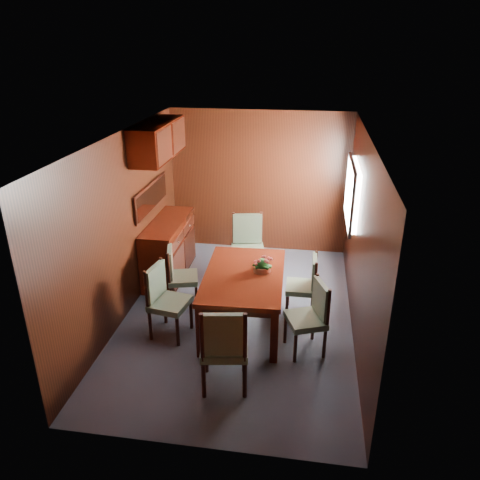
% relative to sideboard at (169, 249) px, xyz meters
% --- Properties ---
extents(ground, '(4.50, 4.50, 0.00)m').
position_rel_sideboard_xyz_m(ground, '(1.25, -1.00, -0.45)').
color(ground, '#3C4252').
rests_on(ground, ground).
extents(room_shell, '(3.06, 4.52, 2.41)m').
position_rel_sideboard_xyz_m(room_shell, '(1.15, -0.67, 1.18)').
color(room_shell, black).
rests_on(room_shell, ground).
extents(sideboard, '(0.48, 1.40, 0.90)m').
position_rel_sideboard_xyz_m(sideboard, '(0.00, 0.00, 0.00)').
color(sideboard, '#360F06').
rests_on(sideboard, ground).
extents(dining_table, '(1.04, 1.61, 0.74)m').
position_rel_sideboard_xyz_m(dining_table, '(1.35, -1.19, 0.18)').
color(dining_table, '#360F06').
rests_on(dining_table, ground).
extents(chair_left_near, '(0.50, 0.52, 0.95)m').
position_rel_sideboard_xyz_m(chair_left_near, '(0.41, -1.54, 0.08)').
color(chair_left_near, black).
rests_on(chair_left_near, ground).
extents(chair_left_far, '(0.49, 0.50, 0.87)m').
position_rel_sideboard_xyz_m(chair_left_far, '(0.38, -0.83, 0.03)').
color(chair_left_far, black).
rests_on(chair_left_far, ground).
extents(chair_right_near, '(0.54, 0.55, 0.91)m').
position_rel_sideboard_xyz_m(chair_right_near, '(2.21, -1.61, 0.06)').
color(chair_right_near, black).
rests_on(chair_right_near, ground).
extents(chair_right_far, '(0.40, 0.41, 0.86)m').
position_rel_sideboard_xyz_m(chair_right_far, '(2.13, -0.82, 0.03)').
color(chair_right_far, black).
rests_on(chair_right_far, ground).
extents(chair_head, '(0.56, 0.54, 1.03)m').
position_rel_sideboard_xyz_m(chair_head, '(1.33, -2.45, 0.12)').
color(chair_head, black).
rests_on(chair_head, ground).
extents(chair_foot, '(0.57, 0.55, 1.02)m').
position_rel_sideboard_xyz_m(chair_foot, '(1.22, 0.13, 0.12)').
color(chair_foot, black).
rests_on(chair_foot, ground).
extents(flower_centerpiece, '(0.24, 0.24, 0.24)m').
position_rel_sideboard_xyz_m(flower_centerpiece, '(1.57, -1.08, 0.40)').
color(flower_centerpiece, '#B95A38').
rests_on(flower_centerpiece, dining_table).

